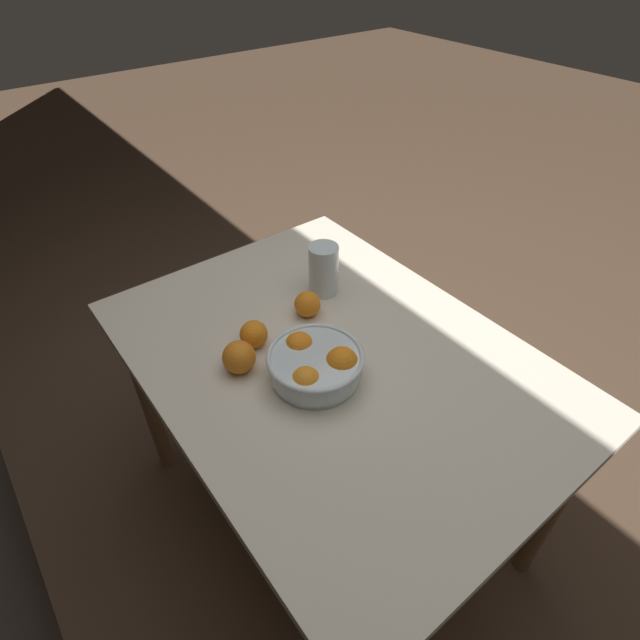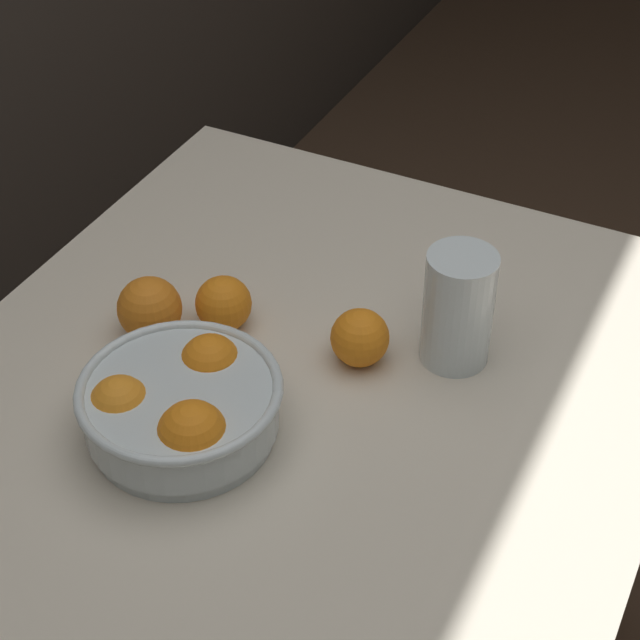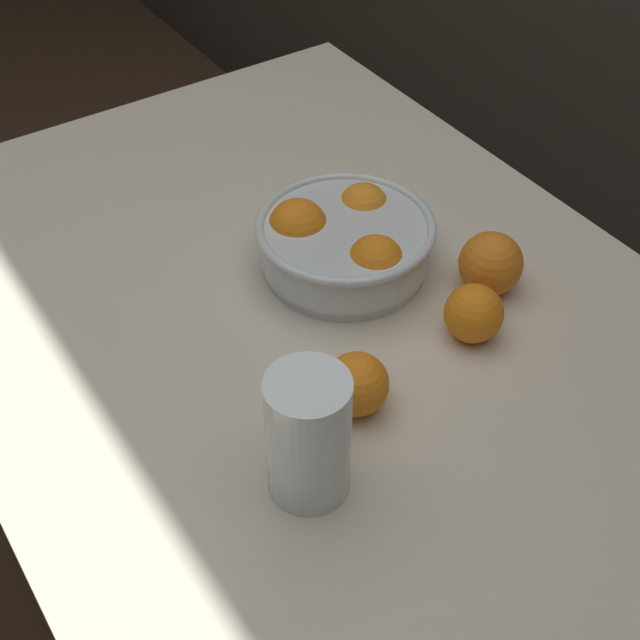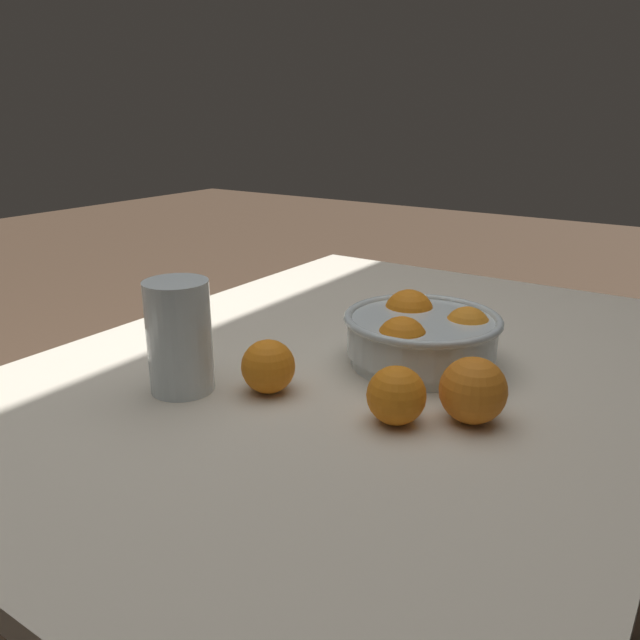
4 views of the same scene
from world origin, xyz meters
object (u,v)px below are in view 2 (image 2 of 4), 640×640
object	(u,v)px
juice_glass	(458,313)
orange_loose_near_bowl	(150,308)
orange_loose_front	(360,338)
orange_loose_aside	(223,304)
fruit_bowl	(180,407)

from	to	relation	value
juice_glass	orange_loose_near_bowl	size ratio (longest dim) A/B	1.85
orange_loose_front	orange_loose_near_bowl	bearing A→B (deg)	105.39
orange_loose_front	orange_loose_aside	distance (m)	0.18
fruit_bowl	orange_loose_aside	xyz separation A→B (m)	(0.19, 0.05, -0.01)
juice_glass	orange_loose_near_bowl	xyz separation A→B (m)	(-0.13, 0.35, -0.03)
orange_loose_near_bowl	fruit_bowl	bearing A→B (deg)	-135.99
juice_glass	orange_loose_aside	world-z (taller)	juice_glass
juice_glass	orange_loose_front	bearing A→B (deg)	120.25
orange_loose_front	orange_loose_aside	bearing A→B (deg)	95.05
orange_loose_aside	orange_loose_near_bowl	bearing A→B (deg)	126.23
orange_loose_front	orange_loose_aside	world-z (taller)	same
fruit_bowl	orange_loose_near_bowl	bearing A→B (deg)	44.01
orange_loose_front	orange_loose_aside	xyz separation A→B (m)	(-0.02, 0.18, -0.00)
orange_loose_near_bowl	orange_loose_front	world-z (taller)	orange_loose_near_bowl
orange_loose_near_bowl	orange_loose_aside	distance (m)	0.09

